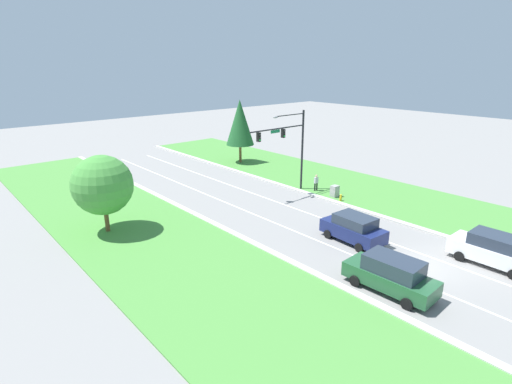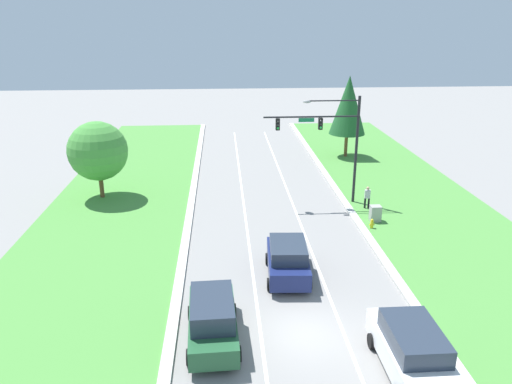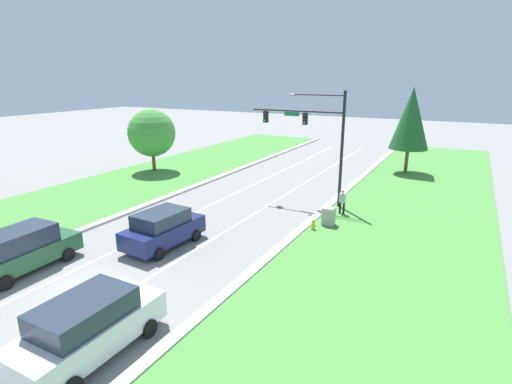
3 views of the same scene
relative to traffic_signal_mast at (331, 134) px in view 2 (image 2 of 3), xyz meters
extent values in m
plane|color=gray|center=(-4.39, -15.93, -5.20)|extent=(160.00, 160.00, 0.00)
cube|color=beige|center=(1.26, -15.93, -5.12)|extent=(0.50, 90.00, 0.15)
cube|color=beige|center=(-10.04, -15.93, -5.12)|extent=(0.50, 90.00, 0.15)
cube|color=#4C8E3D|center=(-15.29, -15.93, -5.16)|extent=(10.00, 90.00, 0.08)
cube|color=white|center=(-6.19, -15.93, -5.19)|extent=(0.14, 81.00, 0.01)
cube|color=white|center=(-2.59, -15.93, -5.19)|extent=(0.14, 81.00, 0.01)
cylinder|color=black|center=(1.90, 0.01, -1.27)|extent=(0.20, 0.20, 7.85)
cylinder|color=black|center=(-1.44, 0.01, 1.24)|extent=(6.68, 0.12, 0.12)
cube|color=#147042|center=(-1.77, 0.01, 1.02)|extent=(1.10, 0.04, 0.28)
cylinder|color=black|center=(0.06, 0.01, 2.34)|extent=(3.67, 0.09, 0.09)
ellipsoid|color=gray|center=(-1.77, 0.01, 2.29)|extent=(0.56, 0.28, 0.20)
cube|color=black|center=(-0.77, 0.01, 0.74)|extent=(0.28, 0.32, 0.80)
sphere|color=#2D2D2D|center=(-0.77, -0.16, 0.98)|extent=(0.16, 0.16, 0.16)
sphere|color=#2D2D2D|center=(-0.77, -0.16, 0.74)|extent=(0.16, 0.16, 0.16)
sphere|color=#23D647|center=(-0.77, -0.16, 0.51)|extent=(0.16, 0.16, 0.16)
cube|color=black|center=(-3.78, 0.01, 0.74)|extent=(0.28, 0.32, 0.80)
sphere|color=#2D2D2D|center=(-3.78, -0.16, 0.98)|extent=(0.16, 0.16, 0.16)
sphere|color=#2D2D2D|center=(-3.78, -0.16, 0.74)|extent=(0.16, 0.16, 0.16)
sphere|color=#23D647|center=(-3.78, -0.16, 0.51)|extent=(0.16, 0.16, 0.16)
cube|color=navy|center=(-4.37, -10.74, -4.42)|extent=(2.31, 4.64, 0.93)
cube|color=#283342|center=(-4.38, -10.86, -3.60)|extent=(2.00, 2.82, 0.71)
cylinder|color=black|center=(-3.29, -9.40, -4.88)|extent=(0.28, 0.64, 0.62)
cylinder|color=black|center=(-5.29, -9.28, -4.88)|extent=(0.28, 0.64, 0.62)
cylinder|color=black|center=(-3.46, -12.20, -4.88)|extent=(0.28, 0.64, 0.62)
cylinder|color=black|center=(-5.46, -12.09, -4.88)|extent=(0.28, 0.64, 0.62)
cube|color=#235633|center=(-8.24, -15.98, -4.45)|extent=(2.14, 5.09, 0.85)
cube|color=#283342|center=(-8.23, -16.11, -3.59)|extent=(1.87, 3.07, 0.86)
cylinder|color=black|center=(-7.33, -14.39, -4.87)|extent=(0.26, 0.66, 0.65)
cylinder|color=black|center=(-9.25, -14.46, -4.87)|extent=(0.26, 0.66, 0.65)
cylinder|color=black|center=(-7.22, -17.50, -4.87)|extent=(0.26, 0.66, 0.65)
cylinder|color=black|center=(-9.14, -17.57, -4.87)|extent=(0.26, 0.66, 0.65)
cube|color=white|center=(-0.66, -18.59, -4.40)|extent=(2.08, 5.01, 0.96)
cube|color=#283342|center=(-0.66, -18.71, -3.55)|extent=(1.87, 3.01, 0.74)
cylinder|color=black|center=(0.35, -17.03, -4.88)|extent=(0.24, 0.63, 0.63)
cylinder|color=black|center=(-1.68, -17.04, -4.88)|extent=(0.24, 0.63, 0.63)
cube|color=#9E9E99|center=(2.42, -3.80, -4.62)|extent=(0.70, 0.60, 1.15)
cylinder|color=black|center=(2.41, -1.38, -4.78)|extent=(0.14, 0.14, 0.84)
cylinder|color=black|center=(2.66, -1.42, -4.78)|extent=(0.14, 0.14, 0.84)
cube|color=#B7B7BC|center=(2.53, -1.40, -4.06)|extent=(0.41, 0.27, 0.60)
sphere|color=tan|center=(2.53, -1.40, -3.62)|extent=(0.22, 0.22, 0.22)
cylinder|color=gold|center=(1.87, -4.94, -4.92)|extent=(0.20, 0.20, 0.55)
sphere|color=gold|center=(1.87, -4.94, -4.59)|extent=(0.18, 0.18, 0.18)
cylinder|color=gold|center=(1.75, -4.94, -4.89)|extent=(0.10, 0.09, 0.09)
cylinder|color=gold|center=(1.99, -4.94, -4.89)|extent=(0.10, 0.09, 0.09)
cylinder|color=brown|center=(4.41, 12.73, -4.03)|extent=(0.32, 0.32, 2.34)
cone|color=#1E5628|center=(4.41, 12.73, -0.09)|extent=(3.47, 3.47, 5.55)
cylinder|color=brown|center=(-16.83, 2.31, -4.18)|extent=(0.32, 0.32, 2.03)
sphere|color=#47933D|center=(-16.83, 2.31, -1.53)|extent=(4.38, 4.38, 4.38)
camera|label=1|loc=(-26.61, -25.77, 6.88)|focal=28.00mm
camera|label=2|loc=(-7.66, -34.06, 7.70)|focal=35.00mm
camera|label=3|loc=(9.27, -25.81, 3.49)|focal=28.00mm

